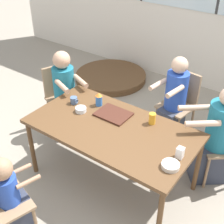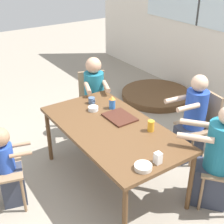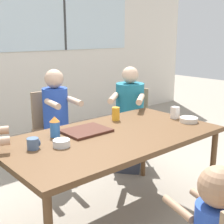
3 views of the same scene
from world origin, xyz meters
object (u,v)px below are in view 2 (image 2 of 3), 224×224
Objects in this scene: person_man_blue_shirt at (216,162)px; juice_glass at (151,126)px; person_man_teal_shirt at (192,122)px; bowl_white_shallow at (143,167)px; milk_carton_small at (158,158)px; person_woman_green_shirt at (95,100)px; chair_for_woman_green_shirt at (93,96)px; chair_for_man_teal_shirt at (202,119)px; coffee_mug at (92,101)px; bowl_cereal at (93,109)px; sippy_cup at (112,102)px; person_toddler at (8,168)px; folded_table_stack at (156,95)px.

juice_glass is at bearing 86.71° from person_man_blue_shirt.
person_man_teal_shirt reaches higher than bowl_white_shallow.
person_woman_green_shirt is at bearing 166.59° from milk_carton_small.
bowl_white_shallow is (1.92, -0.64, 0.24)m from chair_for_woman_green_shirt.
bowl_white_shallow is (-0.01, -0.16, -0.03)m from milk_carton_small.
person_woman_green_shirt is at bearing 43.39° from chair_for_man_teal_shirt.
chair_for_woman_green_shirt reaches higher than coffee_mug.
coffee_mug is 0.92m from juice_glass.
bowl_cereal is at bearing 81.12° from chair_for_woman_green_shirt.
sippy_cup is at bearing 28.31° from coffee_mug.
bowl_white_shallow is at bearing 93.27° from person_woman_green_shirt.
person_toddler is at bearing -139.67° from bowl_white_shallow.
juice_glass is (0.65, 0.04, -0.02)m from sippy_cup.
person_man_blue_shirt is 0.80m from person_man_teal_shirt.
chair_for_woman_green_shirt is at bearing 38.50° from chair_for_man_teal_shirt.
juice_glass is 1.10× the size of milk_carton_small.
chair_for_man_teal_shirt is 5.55× the size of sippy_cup.
sippy_cup is at bearing 158.90° from bowl_white_shallow.
sippy_cup is at bearing 98.13° from person_woman_green_shirt.
bowl_white_shallow is 3.12m from folded_table_stack.
chair_for_woman_green_shirt is 2.05m from person_man_blue_shirt.
juice_glass is at bearing 106.50° from person_woman_green_shirt.
folded_table_stack is at bearing 122.39° from sippy_cup.
chair_for_woman_green_shirt is 0.90m from sippy_cup.
person_man_blue_shirt is (1.88, 0.29, -0.02)m from person_woman_green_shirt.
person_man_blue_shirt is 1.33m from sippy_cup.
person_toddler is 7.84× the size of juice_glass.
person_woman_green_shirt reaches higher than folded_table_stack.
person_toddler reaches higher than chair_for_man_teal_shirt.
person_man_blue_shirt is at bearing 158.41° from person_man_teal_shirt.
person_man_blue_shirt is (0.67, -0.56, -0.01)m from chair_for_man_teal_shirt.
coffee_mug is at bearing 63.69° from chair_for_man_teal_shirt.
person_toddler reaches higher than coffee_mug.
person_man_teal_shirt is (1.34, 0.63, 0.00)m from chair_for_woman_green_shirt.
person_woman_green_shirt is at bearing 166.60° from sippy_cup.
person_man_blue_shirt is 2.11m from person_toddler.
bowl_cereal is (-0.60, -1.06, 0.24)m from person_man_teal_shirt.
person_man_teal_shirt reaches higher than juice_glass.
person_man_teal_shirt reaches higher than bowl_cereal.
person_woman_green_shirt reaches higher than bowl_cereal.
chair_for_man_teal_shirt is at bearing -90.00° from person_man_teal_shirt.
juice_glass is at bearing 107.79° from person_man_teal_shirt.
person_man_blue_shirt is 2.65m from folded_table_stack.
person_man_teal_shirt reaches higher than coffee_mug.
chair_for_man_teal_shirt is at bearing 146.39° from person_woman_green_shirt.
person_woman_green_shirt reaches higher than sippy_cup.
juice_glass reaches higher than bowl_cereal.
sippy_cup is 0.24m from bowl_cereal.
chair_for_man_teal_shirt is 0.16m from person_man_teal_shirt.
folded_table_stack is at bearing 117.54° from bowl_cereal.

